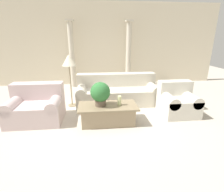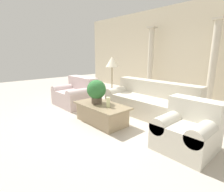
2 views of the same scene
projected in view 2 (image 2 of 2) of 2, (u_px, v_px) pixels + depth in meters
name	position (u px, v px, depth m)	size (l,w,h in m)	color
ground_plane	(110.00, 117.00, 4.34)	(16.00, 16.00, 0.00)	#BCB2A3
wall_back	(181.00, 52.00, 6.14)	(10.00, 0.06, 3.20)	beige
sofa_long	(150.00, 102.00, 4.49)	(2.37, 0.95, 0.84)	beige
loveseat	(76.00, 94.00, 5.33)	(1.19, 0.95, 0.84)	beige
coffee_table	(102.00, 113.00, 3.95)	(1.32, 0.67, 0.43)	#998466
potted_plant	(96.00, 90.00, 3.95)	(0.43, 0.43, 0.54)	brown
pillar_candle	(108.00, 102.00, 3.68)	(0.08, 0.08, 0.22)	beige
floor_lamp	(112.00, 64.00, 5.15)	(0.37, 0.37, 1.45)	gray
column_left	(150.00, 61.00, 6.65)	(0.28, 0.28, 2.50)	beige
column_right	(213.00, 63.00, 5.07)	(0.28, 0.28, 2.50)	beige
armchair	(187.00, 129.00, 2.84)	(0.85, 0.85, 0.81)	beige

